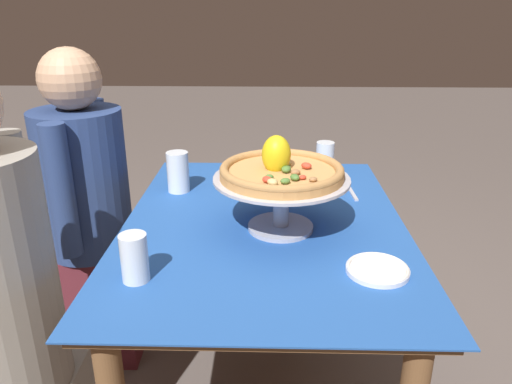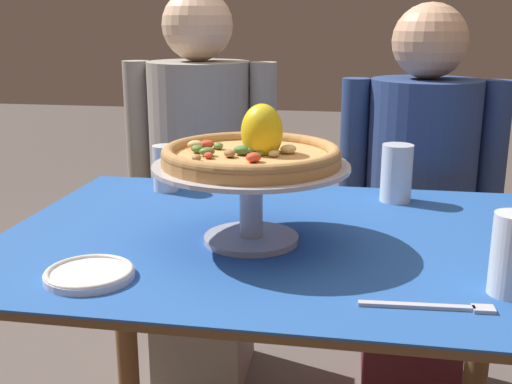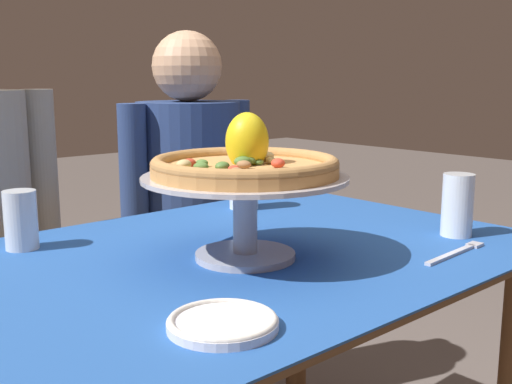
{
  "view_description": "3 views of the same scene",
  "coord_description": "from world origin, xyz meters",
  "px_view_note": "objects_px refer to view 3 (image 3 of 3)",
  "views": [
    {
      "loc": [
        -1.28,
        -0.01,
        1.32
      ],
      "look_at": [
        -0.02,
        0.02,
        0.83
      ],
      "focal_mm": 33.96,
      "sensor_mm": 36.0,
      "label": 1
    },
    {
      "loc": [
        0.16,
        -1.17,
        1.14
      ],
      "look_at": [
        -0.05,
        0.02,
        0.81
      ],
      "focal_mm": 43.8,
      "sensor_mm": 36.0,
      "label": 2
    },
    {
      "loc": [
        -0.76,
        -0.87,
        1.05
      ],
      "look_at": [
        -0.01,
        -0.04,
        0.85
      ],
      "focal_mm": 43.25,
      "sensor_mm": 36.0,
      "label": 3
    }
  ],
  "objects_px": {
    "pizza_stand": "(245,201)",
    "water_glass_front_right": "(457,209)",
    "water_glass_back_left": "(21,224)",
    "diner_right": "(191,237)",
    "water_glass_back_right": "(244,186)",
    "dinner_fork": "(458,252)",
    "pizza": "(245,163)",
    "side_plate": "(223,322)"
  },
  "relations": [
    {
      "from": "water_glass_front_right",
      "to": "side_plate",
      "type": "xyz_separation_m",
      "value": [
        -0.67,
        -0.06,
        -0.05
      ]
    },
    {
      "from": "water_glass_front_right",
      "to": "water_glass_back_right",
      "type": "xyz_separation_m",
      "value": [
        -0.15,
        0.51,
        0.0
      ]
    },
    {
      "from": "diner_right",
      "to": "water_glass_back_right",
      "type": "bearing_deg",
      "value": -103.75
    },
    {
      "from": "water_glass_back_right",
      "to": "pizza_stand",
      "type": "bearing_deg",
      "value": -130.25
    },
    {
      "from": "dinner_fork",
      "to": "pizza",
      "type": "bearing_deg",
      "value": 142.67
    },
    {
      "from": "side_plate",
      "to": "diner_right",
      "type": "height_order",
      "value": "diner_right"
    },
    {
      "from": "pizza_stand",
      "to": "water_glass_back_left",
      "type": "height_order",
      "value": "pizza_stand"
    },
    {
      "from": "pizza",
      "to": "diner_right",
      "type": "distance_m",
      "value": 0.86
    },
    {
      "from": "water_glass_back_left",
      "to": "dinner_fork",
      "type": "bearing_deg",
      "value": -43.94
    },
    {
      "from": "pizza_stand",
      "to": "water_glass_back_left",
      "type": "bearing_deg",
      "value": 129.73
    },
    {
      "from": "side_plate",
      "to": "water_glass_back_left",
      "type": "bearing_deg",
      "value": 94.86
    },
    {
      "from": "water_glass_back_left",
      "to": "side_plate",
      "type": "height_order",
      "value": "water_glass_back_left"
    },
    {
      "from": "water_glass_front_right",
      "to": "dinner_fork",
      "type": "xyz_separation_m",
      "value": [
        -0.12,
        -0.07,
        -0.05
      ]
    },
    {
      "from": "pizza_stand",
      "to": "pizza",
      "type": "xyz_separation_m",
      "value": [
        0.0,
        0.0,
        0.07
      ]
    },
    {
      "from": "water_glass_back_right",
      "to": "water_glass_back_left",
      "type": "height_order",
      "value": "water_glass_back_right"
    },
    {
      "from": "pizza_stand",
      "to": "water_glass_back_left",
      "type": "distance_m",
      "value": 0.44
    },
    {
      "from": "dinner_fork",
      "to": "side_plate",
      "type": "bearing_deg",
      "value": 178.16
    },
    {
      "from": "diner_right",
      "to": "pizza",
      "type": "bearing_deg",
      "value": -118.17
    },
    {
      "from": "dinner_fork",
      "to": "diner_right",
      "type": "relative_size",
      "value": 0.17
    },
    {
      "from": "water_glass_back_right",
      "to": "diner_right",
      "type": "relative_size",
      "value": 0.11
    },
    {
      "from": "water_glass_front_right",
      "to": "side_plate",
      "type": "height_order",
      "value": "water_glass_front_right"
    },
    {
      "from": "water_glass_back_left",
      "to": "side_plate",
      "type": "xyz_separation_m",
      "value": [
        0.05,
        -0.56,
        -0.04
      ]
    },
    {
      "from": "dinner_fork",
      "to": "diner_right",
      "type": "xyz_separation_m",
      "value": [
        0.05,
        0.94,
        -0.16
      ]
    },
    {
      "from": "pizza",
      "to": "side_plate",
      "type": "bearing_deg",
      "value": -135.98
    },
    {
      "from": "water_glass_front_right",
      "to": "dinner_fork",
      "type": "bearing_deg",
      "value": -147.96
    },
    {
      "from": "water_glass_front_right",
      "to": "diner_right",
      "type": "relative_size",
      "value": 0.11
    },
    {
      "from": "pizza_stand",
      "to": "pizza",
      "type": "height_order",
      "value": "pizza"
    },
    {
      "from": "water_glass_back_right",
      "to": "side_plate",
      "type": "relative_size",
      "value": 0.91
    },
    {
      "from": "dinner_fork",
      "to": "diner_right",
      "type": "height_order",
      "value": "diner_right"
    },
    {
      "from": "water_glass_back_right",
      "to": "side_plate",
      "type": "height_order",
      "value": "water_glass_back_right"
    },
    {
      "from": "pizza",
      "to": "side_plate",
      "type": "xyz_separation_m",
      "value": [
        -0.23,
        -0.23,
        -0.17
      ]
    },
    {
      "from": "water_glass_front_right",
      "to": "diner_right",
      "type": "bearing_deg",
      "value": 94.34
    },
    {
      "from": "pizza_stand",
      "to": "side_plate",
      "type": "distance_m",
      "value": 0.34
    },
    {
      "from": "water_glass_back_right",
      "to": "dinner_fork",
      "type": "relative_size",
      "value": 0.68
    },
    {
      "from": "pizza_stand",
      "to": "water_glass_front_right",
      "type": "height_order",
      "value": "pizza_stand"
    },
    {
      "from": "water_glass_front_right",
      "to": "dinner_fork",
      "type": "height_order",
      "value": "water_glass_front_right"
    },
    {
      "from": "water_glass_back_left",
      "to": "pizza",
      "type": "bearing_deg",
      "value": -50.0
    },
    {
      "from": "water_glass_back_right",
      "to": "water_glass_back_left",
      "type": "distance_m",
      "value": 0.57
    },
    {
      "from": "pizza_stand",
      "to": "water_glass_back_right",
      "type": "bearing_deg",
      "value": 49.75
    },
    {
      "from": "water_glass_front_right",
      "to": "water_glass_back_right",
      "type": "relative_size",
      "value": 0.97
    },
    {
      "from": "side_plate",
      "to": "dinner_fork",
      "type": "bearing_deg",
      "value": -1.84
    },
    {
      "from": "water_glass_back_left",
      "to": "diner_right",
      "type": "height_order",
      "value": "diner_right"
    }
  ]
}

